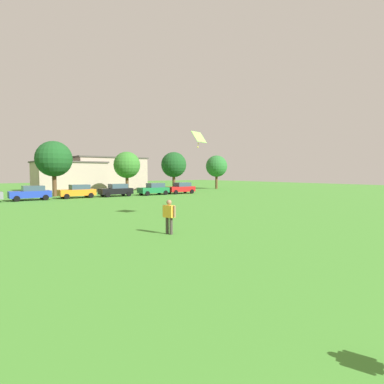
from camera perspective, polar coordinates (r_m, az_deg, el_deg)
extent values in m
plane|color=#42842D|center=(28.41, -23.77, -3.15)|extent=(160.00, 160.00, 0.00)
cylinder|color=#3F3833|center=(16.26, -4.55, -6.12)|extent=(0.16, 0.16, 0.87)
cylinder|color=#3F3833|center=(16.09, -3.85, -6.22)|extent=(0.16, 0.16, 0.87)
cube|color=yellow|center=(16.07, -4.21, -3.55)|extent=(0.48, 0.65, 0.62)
cylinder|color=#936B4C|center=(16.30, -5.18, -3.39)|extent=(0.13, 0.13, 0.58)
cylinder|color=#936B4C|center=(15.83, -3.22, -3.58)|extent=(0.13, 0.13, 0.58)
sphere|color=#936B4C|center=(16.02, -4.22, -1.89)|extent=(0.27, 0.27, 0.27)
cube|color=#8CD859|center=(21.71, 1.28, 10.01)|extent=(1.32, 0.93, 0.77)
sphere|color=yellow|center=(21.69, 1.28, 9.36)|extent=(0.10, 0.10, 0.10)
sphere|color=yellow|center=(21.63, 1.17, 8.79)|extent=(0.10, 0.10, 0.10)
sphere|color=yellow|center=(21.58, 1.07, 8.21)|extent=(0.10, 0.10, 0.10)
cube|color=#1E38AD|center=(40.12, -27.48, -0.37)|extent=(4.30, 1.80, 0.76)
cube|color=#334756|center=(40.14, -27.02, 0.62)|extent=(2.24, 1.58, 0.60)
cylinder|color=black|center=(39.05, -29.37, -1.08)|extent=(0.64, 0.22, 0.64)
cylinder|color=black|center=(40.83, -29.69, -0.91)|extent=(0.64, 0.22, 0.64)
cylinder|color=black|center=(39.52, -25.16, -0.91)|extent=(0.64, 0.22, 0.64)
cylinder|color=black|center=(41.29, -25.66, -0.75)|extent=(0.64, 0.22, 0.64)
cube|color=orange|center=(41.45, -20.29, -0.08)|extent=(4.30, 1.80, 0.76)
cube|color=#334756|center=(41.52, -19.86, 0.88)|extent=(2.24, 1.58, 0.60)
cylinder|color=black|center=(40.22, -21.92, -0.76)|extent=(0.64, 0.22, 0.64)
cylinder|color=black|center=(41.96, -22.55, -0.61)|extent=(0.64, 0.22, 0.64)
cylinder|color=black|center=(41.06, -17.97, -0.59)|extent=(0.64, 0.22, 0.64)
cylinder|color=black|center=(42.77, -18.75, -0.45)|extent=(0.64, 0.22, 0.64)
cube|color=black|center=(42.78, -13.76, 0.15)|extent=(4.30, 1.80, 0.76)
cube|color=#334756|center=(42.89, -13.35, 1.07)|extent=(2.24, 1.58, 0.60)
cylinder|color=black|center=(41.42, -15.13, -0.51)|extent=(0.64, 0.22, 0.64)
cylinder|color=black|center=(43.10, -16.01, -0.37)|extent=(0.64, 0.22, 0.64)
cylinder|color=black|center=(42.58, -11.47, -0.35)|extent=(0.64, 0.22, 0.64)
cylinder|color=black|center=(44.21, -12.46, -0.22)|extent=(0.64, 0.22, 0.64)
cube|color=#196B38|center=(44.56, -7.06, 0.36)|extent=(4.30, 1.80, 0.76)
cube|color=#334756|center=(44.69, -6.68, 1.24)|extent=(2.24, 1.58, 0.60)
cylinder|color=black|center=(43.08, -8.15, -0.27)|extent=(0.64, 0.22, 0.64)
cylinder|color=black|center=(44.67, -9.25, -0.14)|extent=(0.64, 0.22, 0.64)
cylinder|color=black|center=(44.55, -4.84, -0.12)|extent=(0.64, 0.22, 0.64)
cylinder|color=black|center=(46.09, -6.03, -0.01)|extent=(0.64, 0.22, 0.64)
cube|color=red|center=(47.09, -2.10, 0.55)|extent=(4.30, 1.80, 0.76)
cube|color=#334756|center=(47.26, -1.76, 1.39)|extent=(2.24, 1.58, 0.60)
cylinder|color=black|center=(45.55, -2.97, -0.03)|extent=(0.64, 0.22, 0.64)
cylinder|color=black|center=(47.05, -4.19, 0.08)|extent=(0.64, 0.22, 0.64)
cylinder|color=black|center=(47.23, -0.02, 0.10)|extent=(0.64, 0.22, 0.64)
cylinder|color=black|center=(48.69, -1.29, 0.20)|extent=(0.64, 0.22, 0.64)
cylinder|color=brown|center=(45.50, -23.83, 1.15)|extent=(0.55, 0.55, 2.99)
sphere|color=#194C1E|center=(45.51, -23.94, 5.56)|extent=(4.73, 4.73, 4.73)
cylinder|color=brown|center=(49.98, -11.77, 1.35)|extent=(0.48, 0.48, 2.62)
sphere|color=#337528|center=(49.96, -11.82, 4.87)|extent=(4.14, 4.14, 4.14)
cylinder|color=brown|center=(53.14, -3.34, 1.59)|extent=(0.50, 0.50, 2.71)
sphere|color=#194C1E|center=(53.13, -3.35, 5.01)|extent=(4.27, 4.27, 4.27)
cylinder|color=brown|center=(61.43, 4.49, 1.83)|extent=(0.49, 0.49, 2.66)
sphere|color=#286B2D|center=(61.41, 4.50, 4.73)|extent=(4.19, 4.19, 4.19)
cube|color=tan|center=(60.45, -14.91, 3.19)|extent=(12.55, 6.77, 5.80)
cube|color=#4C4742|center=(60.52, -14.95, 6.05)|extent=(13.05, 7.04, 0.24)
cube|color=tan|center=(58.15, -21.56, 2.57)|extent=(10.93, 8.00, 4.84)
cube|color=#4C4742|center=(58.17, -21.61, 5.07)|extent=(11.37, 8.32, 0.24)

